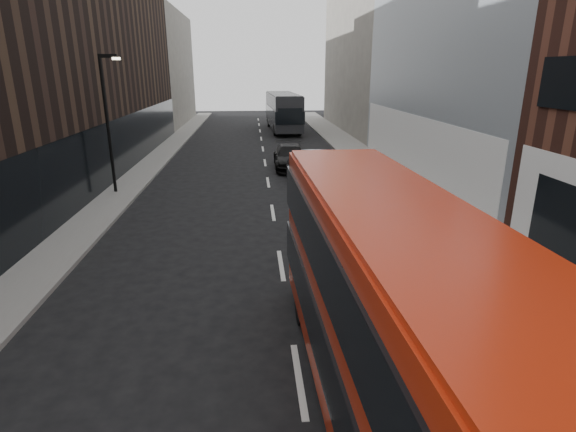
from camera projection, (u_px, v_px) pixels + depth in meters
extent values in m
cube|color=slate|center=(370.00, 163.00, 32.08)|extent=(3.00, 80.00, 0.15)
cube|color=slate|center=(149.00, 166.00, 30.91)|extent=(2.00, 80.00, 0.15)
cube|color=#AEB3B9|center=(467.00, 3.00, 25.52)|extent=(5.00, 22.00, 20.00)
cube|color=silver|center=(414.00, 146.00, 27.85)|extent=(0.35, 21.00, 3.80)
cube|color=slate|center=(367.00, 44.00, 47.63)|extent=(5.00, 24.00, 18.00)
cube|color=black|center=(107.00, 61.00, 33.24)|extent=(5.00, 24.00, 14.00)
cube|color=slate|center=(162.00, 69.00, 54.24)|extent=(5.00, 20.00, 13.00)
cylinder|color=black|center=(108.00, 126.00, 23.14)|extent=(0.16, 0.16, 7.00)
cube|color=black|center=(108.00, 56.00, 22.12)|extent=(0.90, 0.15, 0.18)
cube|color=#FFF2CC|center=(116.00, 59.00, 22.19)|extent=(0.35, 0.22, 0.12)
cube|color=#AC210A|center=(386.00, 307.00, 8.11)|extent=(2.67, 10.62, 3.84)
cube|color=black|center=(384.00, 337.00, 8.30)|extent=(2.80, 10.67, 1.06)
cube|color=black|center=(390.00, 256.00, 7.79)|extent=(2.80, 10.67, 1.06)
cube|color=black|center=(329.00, 232.00, 13.27)|extent=(2.04, 0.13, 1.34)
cube|color=#AC210A|center=(394.00, 204.00, 7.50)|extent=(2.57, 10.19, 0.12)
cylinder|color=black|center=(303.00, 307.00, 11.76)|extent=(0.31, 0.97, 0.96)
cylinder|color=black|center=(380.00, 302.00, 11.97)|extent=(0.31, 0.97, 0.96)
cube|color=black|center=(283.00, 111.00, 49.05)|extent=(3.30, 12.40, 3.47)
cube|color=black|center=(283.00, 113.00, 49.12)|extent=(3.42, 12.46, 1.23)
cube|color=black|center=(290.00, 117.00, 43.23)|extent=(2.38, 0.18, 1.57)
cube|color=black|center=(278.00, 107.00, 54.90)|extent=(2.38, 0.18, 1.57)
cube|color=black|center=(283.00, 94.00, 48.50)|extent=(3.17, 11.91, 0.12)
cylinder|color=black|center=(269.00, 122.00, 53.12)|extent=(0.38, 1.13, 1.12)
cylinder|color=black|center=(290.00, 122.00, 53.41)|extent=(0.38, 1.13, 1.12)
cylinder|color=black|center=(275.00, 130.00, 45.69)|extent=(0.38, 1.13, 1.12)
cylinder|color=black|center=(299.00, 130.00, 45.98)|extent=(0.38, 1.13, 1.12)
imported|color=black|center=(305.00, 169.00, 26.53)|extent=(2.09, 4.72, 1.58)
imported|color=#989AA0|center=(314.00, 163.00, 28.61)|extent=(1.97, 4.64, 1.49)
imported|color=black|center=(290.00, 157.00, 30.47)|extent=(2.28, 5.43, 1.57)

